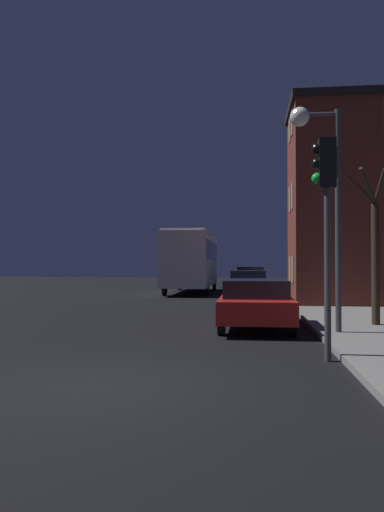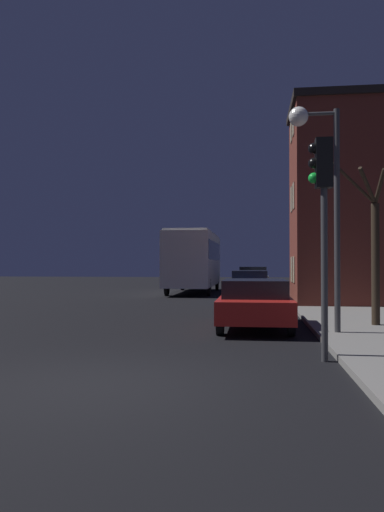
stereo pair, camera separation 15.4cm
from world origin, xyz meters
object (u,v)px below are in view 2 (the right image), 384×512
(bare_tree, at_px, (374,249))
(car_far_lane, at_px, (253,279))
(car_mid_lane, at_px, (250,285))
(streetlamp, at_px, (318,166))
(car_near_lane, at_px, (255,302))
(traffic_light, at_px, (322,200))
(bus, at_px, (194,257))

(bare_tree, xyz_separation_m, car_far_lane, (-3.23, 17.80, -1.33))
(car_mid_lane, xyz_separation_m, car_far_lane, (0.13, 8.53, 0.04))
(streetlamp, height_order, car_mid_lane, streetlamp)
(car_near_lane, bearing_deg, car_mid_lane, 91.26)
(traffic_light, bearing_deg, car_far_lane, 93.23)
(car_near_lane, bearing_deg, car_far_lane, 90.23)
(bare_tree, bearing_deg, traffic_light, -113.10)
(streetlamp, bearing_deg, car_far_lane, 94.65)
(traffic_light, bearing_deg, car_mid_lane, 95.76)
(streetlamp, bearing_deg, car_mid_lane, 98.99)
(bare_tree, relative_size, car_far_lane, 1.12)
(bare_tree, relative_size, bus, 0.45)
(bare_tree, relative_size, car_near_lane, 0.92)
(car_near_lane, bearing_deg, bus, 102.40)
(car_mid_lane, distance_m, car_far_lane, 8.53)
(streetlamp, distance_m, car_near_lane, 4.00)
(bare_tree, bearing_deg, car_near_lane, -178.82)
(traffic_light, height_order, car_mid_lane, traffic_light)
(car_near_lane, relative_size, car_far_lane, 1.22)
(streetlamp, xyz_separation_m, bare_tree, (1.66, 1.53, -1.97))
(bus, bearing_deg, car_mid_lane, -64.50)
(car_mid_lane, relative_size, car_far_lane, 1.24)
(traffic_light, bearing_deg, bus, 102.90)
(bare_tree, height_order, car_near_lane, bare_tree)
(car_far_lane, bearing_deg, streetlamp, -85.35)
(bus, distance_m, car_near_lane, 16.97)
(streetlamp, height_order, car_near_lane, streetlamp)
(traffic_light, distance_m, bare_tree, 5.07)
(traffic_light, xyz_separation_m, car_far_lane, (-1.26, 22.41, -2.09))
(car_mid_lane, bearing_deg, car_far_lane, 89.09)
(bus, relative_size, car_near_lane, 2.04)
(bus, relative_size, car_mid_lane, 2.00)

